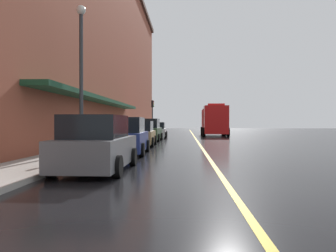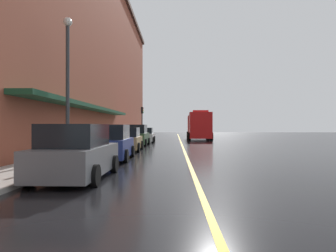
{
  "view_description": "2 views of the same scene",
  "coord_description": "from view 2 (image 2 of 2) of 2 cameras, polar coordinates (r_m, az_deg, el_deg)",
  "views": [
    {
      "loc": [
        -1.06,
        -7.53,
        1.56
      ],
      "look_at": [
        -2.86,
        28.1,
        1.17
      ],
      "focal_mm": 35.17,
      "sensor_mm": 36.0,
      "label": 1
    },
    {
      "loc": [
        -0.67,
        -6.88,
        1.71
      ],
      "look_at": [
        -1.42,
        26.87,
        1.76
      ],
      "focal_mm": 32.16,
      "sensor_mm": 36.0,
      "label": 2
    }
  ],
  "objects": [
    {
      "name": "parked_car_2",
      "position": [
        21.3,
        -7.7,
        -2.61
      ],
      "size": [
        2.03,
        4.16,
        1.64
      ],
      "rotation": [
        0.0,
        0.0,
        1.59
      ],
      "color": "#A5844C",
      "rests_on": "ground"
    },
    {
      "name": "brick_building_left",
      "position": [
        34.53,
        -21.91,
        13.36
      ],
      "size": [
        14.16,
        64.0,
        19.45
      ],
      "color": "brown",
      "rests_on": "ground"
    },
    {
      "name": "lane_center_stripe",
      "position": [
        31.93,
        2.48,
        -3.14
      ],
      "size": [
        0.16,
        70.0,
        0.01
      ],
      "primitive_type": "cube",
      "color": "gold",
      "rests_on": "ground"
    },
    {
      "name": "parking_meter_0",
      "position": [
        22.89,
        -10.53,
        -1.71
      ],
      "size": [
        0.14,
        0.18,
        1.33
      ],
      "color": "#4C4C51",
      "rests_on": "sidewalk_left"
    },
    {
      "name": "parked_car_4",
      "position": [
        32.33,
        -4.46,
        -1.79
      ],
      "size": [
        2.17,
        4.16,
        1.57
      ],
      "rotation": [
        0.0,
        0.0,
        1.59
      ],
      "color": "silver",
      "rests_on": "ground"
    },
    {
      "name": "traffic_light_near",
      "position": [
        42.75,
        -4.93,
        1.86
      ],
      "size": [
        0.38,
        0.36,
        4.3
      ],
      "color": "#232326",
      "rests_on": "sidewalk_left"
    },
    {
      "name": "parked_car_0",
      "position": [
        10.3,
        -16.94,
        -4.98
      ],
      "size": [
        2.13,
        4.32,
        1.79
      ],
      "rotation": [
        0.0,
        0.0,
        1.57
      ],
      "color": "#595B60",
      "rests_on": "ground"
    },
    {
      "name": "sidewalk_left",
      "position": [
        32.39,
        -8.57,
        -2.97
      ],
      "size": [
        2.4,
        70.0,
        0.15
      ],
      "primitive_type": "cube",
      "color": "#ADA8A0",
      "rests_on": "ground"
    },
    {
      "name": "parking_meter_1",
      "position": [
        11.85,
        -22.03,
        -3.23
      ],
      "size": [
        0.14,
        0.18,
        1.33
      ],
      "color": "#4C4C51",
      "rests_on": "sidewalk_left"
    },
    {
      "name": "fire_truck",
      "position": [
        38.4,
        5.88,
        -0.06
      ],
      "size": [
        2.98,
        7.73,
        3.62
      ],
      "rotation": [
        0.0,
        0.0,
        -1.58
      ],
      "color": "red",
      "rests_on": "ground"
    },
    {
      "name": "street_lamp_left",
      "position": [
        15.84,
        -18.49,
        9.69
      ],
      "size": [
        0.44,
        0.44,
        6.94
      ],
      "color": "#33383D",
      "rests_on": "sidewalk_left"
    },
    {
      "name": "parked_car_1",
      "position": [
        15.73,
        -10.84,
        -3.26
      ],
      "size": [
        2.2,
        4.38,
        1.8
      ],
      "rotation": [
        0.0,
        0.0,
        1.6
      ],
      "color": "navy",
      "rests_on": "ground"
    },
    {
      "name": "parked_car_3",
      "position": [
        27.1,
        -5.84,
        -1.86
      ],
      "size": [
        2.04,
        4.24,
        1.87
      ],
      "rotation": [
        0.0,
        0.0,
        1.55
      ],
      "color": "#2D5133",
      "rests_on": "ground"
    },
    {
      "name": "ground_plane",
      "position": [
        31.93,
        2.48,
        -3.15
      ],
      "size": [
        112.0,
        112.0,
        0.0
      ],
      "primitive_type": "plane",
      "color": "black"
    }
  ]
}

